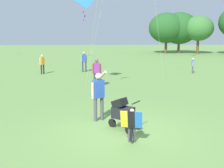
% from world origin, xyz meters
% --- Properties ---
extents(ground_plane, '(120.00, 120.00, 0.00)m').
position_xyz_m(ground_plane, '(0.00, 0.00, 0.00)').
color(ground_plane, '#668E47').
extents(treeline_distant, '(14.98, 8.29, 6.66)m').
position_xyz_m(treeline_distant, '(13.79, 31.17, 3.80)').
color(treeline_distant, brown).
rests_on(treeline_distant, ground).
extents(child_with_butterfly_kite, '(0.62, 0.42, 0.97)m').
position_xyz_m(child_with_butterfly_kite, '(0.20, -0.82, 0.60)').
color(child_with_butterfly_kite, '#4C4C51').
rests_on(child_with_butterfly_kite, ground).
extents(person_adult_flyer, '(0.54, 0.66, 1.76)m').
position_xyz_m(person_adult_flyer, '(-0.73, 1.19, 1.02)').
color(person_adult_flyer, '#4C4C51').
rests_on(person_adult_flyer, ground).
extents(stroller, '(1.04, 0.90, 1.03)m').
position_xyz_m(stroller, '(0.03, 0.25, 0.61)').
color(stroller, black).
rests_on(stroller, ground).
extents(kite_orange_delta, '(1.58, 1.63, 5.31)m').
position_xyz_m(kite_orange_delta, '(-1.50, 7.75, 4.69)').
color(kite_orange_delta, blue).
rests_on(kite_orange_delta, ground).
extents(person_red_shirt, '(0.34, 0.38, 1.44)m').
position_xyz_m(person_red_shirt, '(-4.91, 12.29, 0.85)').
color(person_red_shirt, '#232328').
rests_on(person_red_shirt, ground).
extents(person_sitting_far, '(0.51, 0.24, 1.58)m').
position_xyz_m(person_sitting_far, '(-1.87, 13.31, 0.93)').
color(person_sitting_far, '#33384C').
rests_on(person_sitting_far, ground).
extents(person_couple_left, '(0.21, 0.36, 1.16)m').
position_xyz_m(person_couple_left, '(6.37, 12.11, 0.68)').
color(person_couple_left, '#4C4C51').
rests_on(person_couple_left, ground).
extents(person_kid_running, '(0.51, 0.25, 1.61)m').
position_xyz_m(person_kid_running, '(-0.84, 7.20, 0.95)').
color(person_kid_running, '#33384C').
rests_on(person_kid_running, ground).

